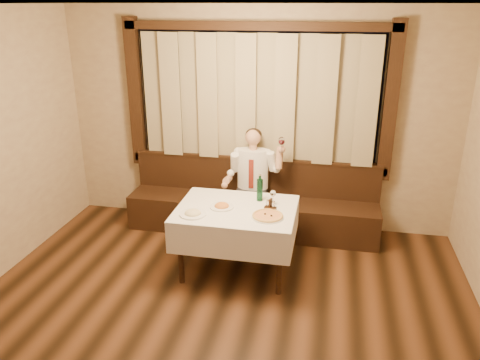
% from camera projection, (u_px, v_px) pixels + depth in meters
% --- Properties ---
extents(room, '(5.01, 6.01, 2.81)m').
position_uv_depth(room, '(219.00, 164.00, 4.06)').
color(room, black).
rests_on(room, ground).
extents(banquette, '(3.20, 0.61, 0.94)m').
position_uv_depth(banquette, '(252.00, 207.00, 6.09)').
color(banquette, black).
rests_on(banquette, ground).
extents(dining_table, '(1.27, 0.97, 0.76)m').
position_uv_depth(dining_table, '(236.00, 217.00, 5.03)').
color(dining_table, black).
rests_on(dining_table, ground).
extents(pizza, '(0.33, 0.33, 0.04)m').
position_uv_depth(pizza, '(268.00, 216.00, 4.77)').
color(pizza, white).
rests_on(pizza, dining_table).
extents(pasta_red, '(0.26, 0.26, 0.09)m').
position_uv_depth(pasta_red, '(222.00, 204.00, 4.99)').
color(pasta_red, white).
rests_on(pasta_red, dining_table).
extents(pasta_cream, '(0.28, 0.28, 0.09)m').
position_uv_depth(pasta_cream, '(193.00, 211.00, 4.82)').
color(pasta_cream, white).
rests_on(pasta_cream, dining_table).
extents(green_bottle, '(0.07, 0.07, 0.31)m').
position_uv_depth(green_bottle, '(260.00, 189.00, 5.13)').
color(green_bottle, '#104C2A').
rests_on(green_bottle, dining_table).
extents(table_wine_glass, '(0.06, 0.06, 0.17)m').
position_uv_depth(table_wine_glass, '(273.00, 194.00, 5.03)').
color(table_wine_glass, white).
rests_on(table_wine_glass, dining_table).
extents(cruet_caddy, '(0.13, 0.09, 0.13)m').
position_uv_depth(cruet_caddy, '(270.00, 206.00, 4.92)').
color(cruet_caddy, black).
rests_on(cruet_caddy, dining_table).
extents(seated_man, '(0.74, 0.55, 1.36)m').
position_uv_depth(seated_man, '(252.00, 174.00, 5.83)').
color(seated_man, black).
rests_on(seated_man, ground).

